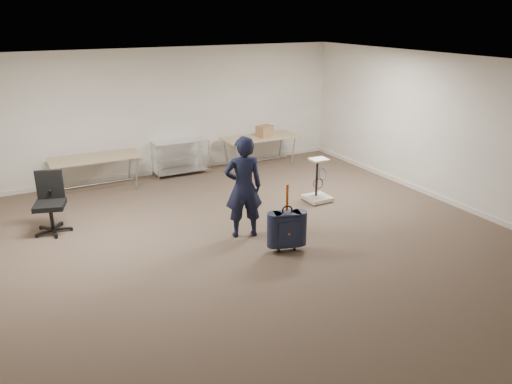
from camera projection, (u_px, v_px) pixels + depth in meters
ground at (270, 247)px, 7.91m from camera, size 9.00×9.00×0.00m
room_shell at (233, 214)px, 9.05m from camera, size 8.00×9.00×9.00m
folding_table_left at (95, 159)px, 10.15m from camera, size 1.80×0.75×0.73m
folding_table_right at (260, 139)px, 11.80m from camera, size 1.80×0.75×0.73m
wire_shelf at (180, 156)px, 11.27m from camera, size 1.22×0.47×0.80m
person at (244, 187)px, 8.03m from camera, size 0.70×0.55×1.70m
suitcase at (287, 229)px, 7.64m from camera, size 0.45×0.33×1.09m
office_chair at (52, 214)px, 8.37m from camera, size 0.62×0.62×1.03m
equipment_cart at (318, 190)px, 9.76m from camera, size 0.48×0.48×0.86m
cardboard_box at (265, 131)px, 11.75m from camera, size 0.41×0.36×0.26m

